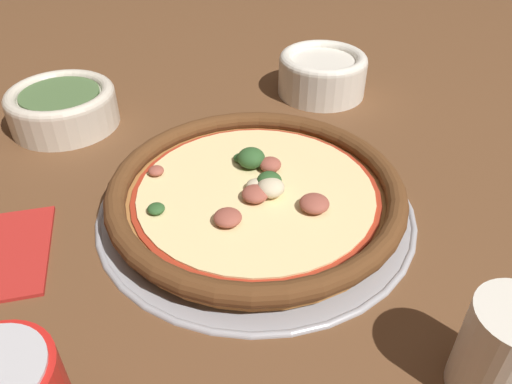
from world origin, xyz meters
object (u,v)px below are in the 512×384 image
(pizza, at_px, (256,191))
(bowl_near, at_px, (322,73))
(bowl_far, at_px, (62,106))
(drinking_cup, at_px, (504,353))
(pizza_tray, at_px, (256,205))

(pizza, height_order, bowl_near, bowl_near)
(bowl_far, relative_size, drinking_cup, 1.68)
(drinking_cup, bearing_deg, bowl_far, -85.87)
(pizza, relative_size, drinking_cup, 3.71)
(pizza, xyz_separation_m, bowl_near, (-0.27, -0.14, 0.01))
(bowl_near, distance_m, drinking_cup, 0.50)
(pizza, distance_m, bowl_near, 0.30)
(bowl_far, bearing_deg, pizza, 101.41)
(bowl_near, bearing_deg, drinking_cup, 55.01)
(pizza, bearing_deg, bowl_near, -153.08)
(pizza_tray, bearing_deg, pizza, 154.73)
(bowl_near, relative_size, drinking_cup, 1.53)
(drinking_cup, bearing_deg, bowl_near, -124.99)
(pizza_tray, height_order, drinking_cup, drinking_cup)
(bowl_near, bearing_deg, pizza, 26.92)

